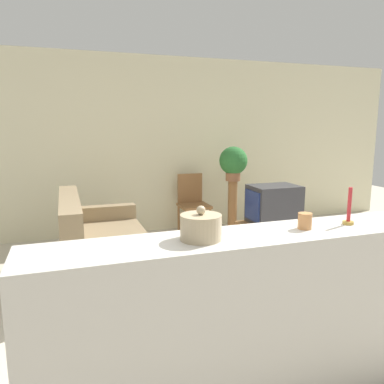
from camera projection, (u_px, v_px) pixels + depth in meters
The scene contains 12 objects.
ground_plane at pixel (242, 349), 2.81m from camera, with size 14.00×14.00×0.00m, color beige.
wall_back at pixel (144, 146), 5.77m from camera, with size 9.00×0.06×2.70m.
couch at pixel (102, 250), 4.07m from camera, with size 0.91×1.62×0.92m.
tv_stand at pixel (273, 237), 4.95m from camera, with size 0.89×0.48×0.40m.
television at pixel (273, 204), 4.87m from camera, with size 0.63×0.46×0.49m.
wooden_chair at pixel (192, 201), 5.77m from camera, with size 0.44×0.44×0.92m.
plant_stand at pixel (232, 208), 5.64m from camera, with size 0.14×0.14×0.85m.
potted_plant at pixel (233, 162), 5.52m from camera, with size 0.42×0.42×0.51m.
foreground_counter at pixel (275, 312), 2.32m from camera, with size 2.94×0.44×1.03m.
decorative_bowl at pixel (201, 227), 2.06m from camera, with size 0.23×0.23×0.19m.
candle_jar at pixel (305, 221), 2.28m from camera, with size 0.08×0.08×0.10m.
candlestick at pixel (349, 212), 2.38m from camera, with size 0.07×0.07×0.24m.
Camera 1 is at (-1.19, -2.30, 1.66)m, focal length 35.00 mm.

